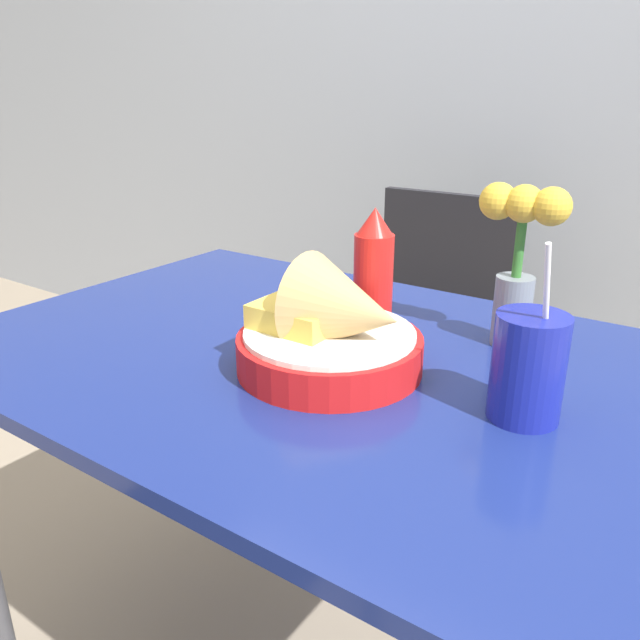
# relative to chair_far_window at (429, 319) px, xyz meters

# --- Properties ---
(wall_window) EXTENTS (7.00, 0.06, 2.60)m
(wall_window) POSITION_rel_chair_far_window_xyz_m (0.15, 0.45, 0.79)
(wall_window) COLOR #9EA8B7
(wall_window) RESTS_ON ground_plane
(dining_table) EXTENTS (1.13, 0.80, 0.75)m
(dining_table) POSITION_rel_chair_far_window_xyz_m (0.15, -0.81, 0.13)
(dining_table) COLOR navy
(dining_table) RESTS_ON ground_plane
(chair_far_window) EXTENTS (0.40, 0.40, 0.86)m
(chair_far_window) POSITION_rel_chair_far_window_xyz_m (0.00, 0.00, 0.00)
(chair_far_window) COLOR black
(chair_far_window) RESTS_ON ground_plane
(food_basket) EXTENTS (0.28, 0.28, 0.17)m
(food_basket) POSITION_rel_chair_far_window_xyz_m (0.24, -0.86, 0.29)
(food_basket) COLOR red
(food_basket) RESTS_ON dining_table
(ketchup_bottle) EXTENTS (0.07, 0.07, 0.20)m
(ketchup_bottle) POSITION_rel_chair_far_window_xyz_m (0.17, -0.64, 0.33)
(ketchup_bottle) COLOR red
(ketchup_bottle) RESTS_ON dining_table
(drink_cup) EXTENTS (0.09, 0.09, 0.24)m
(drink_cup) POSITION_rel_chair_far_window_xyz_m (0.51, -0.84, 0.30)
(drink_cup) COLOR #192399
(drink_cup) RESTS_ON dining_table
(flower_vase) EXTENTS (0.14, 0.06, 0.26)m
(flower_vase) POSITION_rel_chair_far_window_xyz_m (0.42, -0.61, 0.39)
(flower_vase) COLOR gray
(flower_vase) RESTS_ON dining_table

